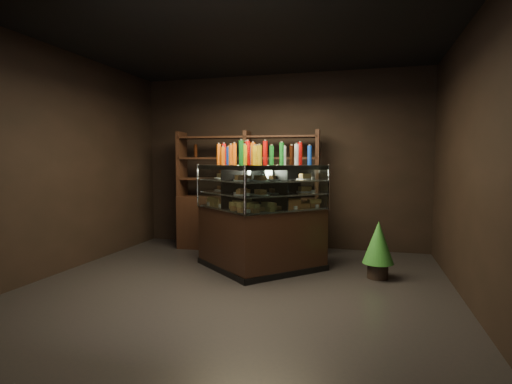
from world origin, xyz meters
TOP-DOWN VIEW (x-y plane):
  - ground at (0.00, 0.00)m, footprint 5.00×5.00m
  - room_shell at (0.00, 0.00)m, footprint 5.02×5.02m
  - display_case at (0.04, 0.83)m, footprint 1.92×1.43m
  - food_display at (0.04, 0.82)m, footprint 1.52×0.99m
  - bottles_top at (0.04, 0.83)m, footprint 1.34×0.85m
  - potted_conifer at (1.62, 0.90)m, footprint 0.39×0.39m
  - back_shelving at (-0.47, 2.05)m, footprint 2.41×0.57m

SIDE VIEW (x-z plane):
  - ground at x=0.00m, z-range 0.00..0.00m
  - potted_conifer at x=1.62m, z-range 0.06..0.90m
  - display_case at x=0.04m, z-range -0.24..1.22m
  - back_shelving at x=-0.47m, z-range -0.39..1.61m
  - food_display at x=0.04m, z-range 0.85..1.29m
  - bottles_top at x=0.04m, z-range 1.44..1.74m
  - room_shell at x=0.00m, z-range 0.44..3.45m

